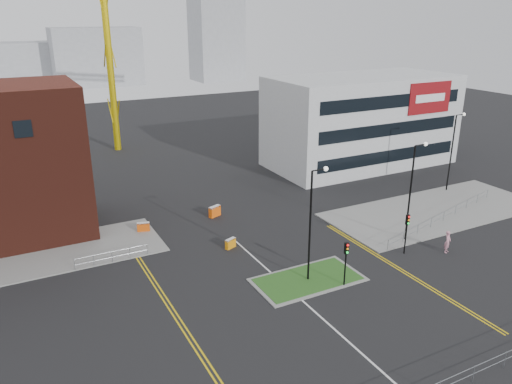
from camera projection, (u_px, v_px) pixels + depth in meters
The scene contains 24 objects.
ground at pixel (351, 344), 31.69m from camera, with size 200.00×200.00×0.00m, color black.
pavement_right at pixel (435, 210), 52.93m from camera, with size 24.00×10.00×0.12m, color slate.
island_kerb at pixel (308, 280), 39.22m from camera, with size 8.60×4.60×0.08m, color slate.
grass_island at pixel (308, 279), 39.21m from camera, with size 8.00×4.00×0.12m, color #244B19.
office_block at pixel (361, 121), 67.65m from camera, with size 25.00×12.20×12.00m.
streetlamp_island at pixel (313, 216), 37.49m from camera, with size 1.46×0.36×9.18m.
streetlamp_right_near at pixel (413, 184), 44.39m from camera, with size 1.46×0.36×9.18m.
streetlamp_right_far at pixel (454, 146), 57.16m from camera, with size 1.46×0.36×9.18m.
traffic_light_island at pixel (346, 256), 37.55m from camera, with size 0.28×0.33×3.65m.
traffic_light_right at pixel (407, 226), 42.71m from camera, with size 0.28×0.33×3.65m.
railing_left at pixel (112, 255), 41.65m from camera, with size 6.05×0.05×1.10m.
railing_right at pixel (444, 214), 49.95m from camera, with size 19.05×5.05×1.10m.
centre_line at pixel (332, 327), 33.36m from camera, with size 0.15×30.00×0.01m, color silver.
yellow_left_a at pixel (165, 303), 36.11m from camera, with size 0.12×24.00×0.01m, color gold.
yellow_left_b at pixel (169, 302), 36.24m from camera, with size 0.12×24.00×0.01m, color gold.
yellow_right_a at pixel (398, 269), 40.83m from camera, with size 0.12×20.00×0.01m, color gold.
yellow_right_b at pixel (401, 269), 40.96m from camera, with size 0.12×20.00×0.01m, color gold.
skyline_b at pixel (97, 57), 141.72m from camera, with size 24.00×12.00×16.00m, color gray.
skyline_c at pixel (216, 33), 150.77m from camera, with size 14.00×12.00×28.00m, color gray.
skyline_d at pixel (26, 64), 142.89m from camera, with size 30.00×12.00×12.00m, color gray.
pedestrian at pixel (448, 242), 43.48m from camera, with size 0.73×0.48×2.01m, color pink.
barrier_left at pixel (143, 227), 47.63m from camera, with size 1.23×0.70×0.99m.
barrier_mid at pixel (215, 211), 51.28m from camera, with size 1.41×0.92×1.13m.
barrier_right at pixel (230, 243), 44.43m from camera, with size 1.12×0.73×0.89m.
Camera 1 is at (-17.63, -20.73, 19.83)m, focal length 35.00 mm.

